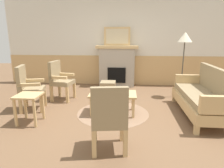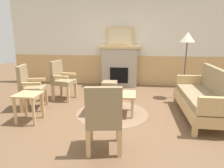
{
  "view_description": "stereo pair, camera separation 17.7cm",
  "coord_description": "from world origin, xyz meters",
  "px_view_note": "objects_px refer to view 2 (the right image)",
  "views": [
    {
      "loc": [
        0.34,
        -3.93,
        1.62
      ],
      "look_at": [
        0.0,
        0.35,
        0.55
      ],
      "focal_mm": 32.05,
      "sensor_mm": 36.0,
      "label": 1
    },
    {
      "loc": [
        0.51,
        -3.91,
        1.62
      ],
      "look_at": [
        0.0,
        0.35,
        0.55
      ],
      "focal_mm": 32.05,
      "sensor_mm": 36.0,
      "label": 2
    }
  ],
  "objects_px": {
    "armchair_near_fireplace": "(61,78)",
    "armchair_front_left": "(104,116)",
    "armchair_by_window_left": "(30,85)",
    "footstool": "(110,84)",
    "fireplace": "(120,66)",
    "coffee_table": "(112,96)",
    "framed_picture": "(120,36)",
    "couch": "(203,98)",
    "floor_lamp_by_couch": "(187,41)",
    "side_table": "(28,99)",
    "book_on_table": "(116,93)"
  },
  "relations": [
    {
      "from": "couch",
      "to": "book_on_table",
      "type": "bearing_deg",
      "value": -178.98
    },
    {
      "from": "book_on_table",
      "to": "side_table",
      "type": "bearing_deg",
      "value": -160.13
    },
    {
      "from": "fireplace",
      "to": "footstool",
      "type": "xyz_separation_m",
      "value": [
        -0.19,
        -0.98,
        -0.37
      ]
    },
    {
      "from": "book_on_table",
      "to": "footstool",
      "type": "relative_size",
      "value": 0.41
    },
    {
      "from": "framed_picture",
      "to": "couch",
      "type": "relative_size",
      "value": 0.44
    },
    {
      "from": "coffee_table",
      "to": "floor_lamp_by_couch",
      "type": "distance_m",
      "value": 2.4
    },
    {
      "from": "floor_lamp_by_couch",
      "to": "armchair_near_fireplace",
      "type": "bearing_deg",
      "value": -170.89
    },
    {
      "from": "footstool",
      "to": "armchair_front_left",
      "type": "relative_size",
      "value": 0.41
    },
    {
      "from": "footstool",
      "to": "fireplace",
      "type": "bearing_deg",
      "value": 78.96
    },
    {
      "from": "floor_lamp_by_couch",
      "to": "footstool",
      "type": "bearing_deg",
      "value": 178.63
    },
    {
      "from": "framed_picture",
      "to": "armchair_front_left",
      "type": "height_order",
      "value": "framed_picture"
    },
    {
      "from": "fireplace",
      "to": "armchair_near_fireplace",
      "type": "distance_m",
      "value": 2.04
    },
    {
      "from": "armchair_front_left",
      "to": "footstool",
      "type": "bearing_deg",
      "value": 96.0
    },
    {
      "from": "couch",
      "to": "floor_lamp_by_couch",
      "type": "height_order",
      "value": "floor_lamp_by_couch"
    },
    {
      "from": "fireplace",
      "to": "framed_picture",
      "type": "relative_size",
      "value": 1.62
    },
    {
      "from": "fireplace",
      "to": "armchair_front_left",
      "type": "relative_size",
      "value": 1.33
    },
    {
      "from": "armchair_near_fireplace",
      "to": "side_table",
      "type": "height_order",
      "value": "armchair_near_fireplace"
    },
    {
      "from": "armchair_front_left",
      "to": "book_on_table",
      "type": "bearing_deg",
      "value": 88.85
    },
    {
      "from": "couch",
      "to": "side_table",
      "type": "relative_size",
      "value": 3.27
    },
    {
      "from": "armchair_by_window_left",
      "to": "footstool",
      "type": "bearing_deg",
      "value": 39.41
    },
    {
      "from": "fireplace",
      "to": "book_on_table",
      "type": "height_order",
      "value": "fireplace"
    },
    {
      "from": "armchair_by_window_left",
      "to": "armchair_front_left",
      "type": "bearing_deg",
      "value": -37.92
    },
    {
      "from": "couch",
      "to": "coffee_table",
      "type": "relative_size",
      "value": 1.88
    },
    {
      "from": "framed_picture",
      "to": "armchair_front_left",
      "type": "bearing_deg",
      "value": -88.47
    },
    {
      "from": "fireplace",
      "to": "armchair_front_left",
      "type": "height_order",
      "value": "fireplace"
    },
    {
      "from": "couch",
      "to": "armchair_by_window_left",
      "type": "xyz_separation_m",
      "value": [
        -3.63,
        0.03,
        0.14
      ]
    },
    {
      "from": "footstool",
      "to": "armchair_front_left",
      "type": "distance_m",
      "value": 2.8
    },
    {
      "from": "fireplace",
      "to": "book_on_table",
      "type": "distance_m",
      "value": 2.35
    },
    {
      "from": "book_on_table",
      "to": "floor_lamp_by_couch",
      "type": "height_order",
      "value": "floor_lamp_by_couch"
    },
    {
      "from": "armchair_by_window_left",
      "to": "fireplace",
      "type": "bearing_deg",
      "value": 52.07
    },
    {
      "from": "couch",
      "to": "armchair_by_window_left",
      "type": "height_order",
      "value": "same"
    },
    {
      "from": "footstool",
      "to": "side_table",
      "type": "height_order",
      "value": "side_table"
    },
    {
      "from": "armchair_front_left",
      "to": "coffee_table",
      "type": "bearing_deg",
      "value": 92.19
    },
    {
      "from": "book_on_table",
      "to": "armchair_by_window_left",
      "type": "relative_size",
      "value": 0.17
    },
    {
      "from": "armchair_front_left",
      "to": "side_table",
      "type": "distance_m",
      "value": 1.78
    },
    {
      "from": "framed_picture",
      "to": "couch",
      "type": "bearing_deg",
      "value": -51.35
    },
    {
      "from": "framed_picture",
      "to": "floor_lamp_by_couch",
      "type": "height_order",
      "value": "framed_picture"
    },
    {
      "from": "footstool",
      "to": "floor_lamp_by_couch",
      "type": "bearing_deg",
      "value": -1.37
    },
    {
      "from": "framed_picture",
      "to": "book_on_table",
      "type": "relative_size",
      "value": 4.86
    },
    {
      "from": "fireplace",
      "to": "side_table",
      "type": "height_order",
      "value": "fireplace"
    },
    {
      "from": "fireplace",
      "to": "couch",
      "type": "relative_size",
      "value": 0.72
    },
    {
      "from": "footstool",
      "to": "armchair_by_window_left",
      "type": "bearing_deg",
      "value": -140.59
    },
    {
      "from": "fireplace",
      "to": "framed_picture",
      "type": "height_order",
      "value": "framed_picture"
    },
    {
      "from": "coffee_table",
      "to": "side_table",
      "type": "bearing_deg",
      "value": -158.83
    },
    {
      "from": "armchair_near_fireplace",
      "to": "armchair_front_left",
      "type": "height_order",
      "value": "same"
    },
    {
      "from": "coffee_table",
      "to": "footstool",
      "type": "height_order",
      "value": "coffee_table"
    },
    {
      "from": "footstool",
      "to": "armchair_by_window_left",
      "type": "height_order",
      "value": "armchair_by_window_left"
    },
    {
      "from": "armchair_near_fireplace",
      "to": "armchair_front_left",
      "type": "bearing_deg",
      "value": -56.98
    },
    {
      "from": "coffee_table",
      "to": "armchair_front_left",
      "type": "distance_m",
      "value": 1.43
    },
    {
      "from": "fireplace",
      "to": "armchair_front_left",
      "type": "bearing_deg",
      "value": -88.47
    }
  ]
}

